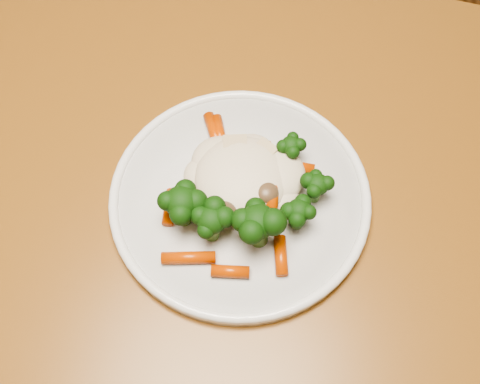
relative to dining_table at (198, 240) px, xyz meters
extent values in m
cube|color=brown|center=(0.00, 0.00, 0.09)|extent=(1.18, 0.87, 0.04)
cube|color=brown|center=(-0.44, 0.37, -0.28)|extent=(0.07, 0.07, 0.71)
cylinder|color=white|center=(0.05, 0.00, 0.12)|extent=(0.26, 0.26, 0.01)
ellipsoid|color=beige|center=(0.05, 0.02, 0.15)|extent=(0.11, 0.10, 0.04)
ellipsoid|color=black|center=(0.00, -0.03, 0.15)|extent=(0.05, 0.05, 0.05)
ellipsoid|color=black|center=(0.03, -0.05, 0.14)|extent=(0.05, 0.05, 0.04)
ellipsoid|color=black|center=(0.07, -0.04, 0.15)|extent=(0.06, 0.06, 0.05)
ellipsoid|color=black|center=(0.11, -0.02, 0.14)|extent=(0.04, 0.04, 0.03)
ellipsoid|color=black|center=(0.13, 0.01, 0.14)|extent=(0.04, 0.04, 0.03)
ellipsoid|color=black|center=(0.10, 0.05, 0.14)|extent=(0.03, 0.03, 0.03)
cylinder|color=#C34304|center=(0.02, 0.07, 0.13)|extent=(0.03, 0.04, 0.01)
cylinder|color=#C34304|center=(0.06, 0.05, 0.13)|extent=(0.04, 0.03, 0.01)
cylinder|color=#C34304|center=(0.10, 0.04, 0.13)|extent=(0.05, 0.01, 0.01)
cylinder|color=#C34304|center=(-0.02, -0.03, 0.13)|extent=(0.02, 0.04, 0.01)
cylinder|color=#C34304|center=(0.01, -0.08, 0.13)|extent=(0.05, 0.02, 0.01)
cylinder|color=#C34304|center=(0.06, -0.08, 0.13)|extent=(0.04, 0.02, 0.01)
cylinder|color=#C34304|center=(0.10, -0.06, 0.13)|extent=(0.02, 0.04, 0.01)
cylinder|color=#C34304|center=(0.08, 0.00, 0.14)|extent=(0.01, 0.05, 0.01)
cylinder|color=#C34304|center=(0.05, 0.03, 0.14)|extent=(0.01, 0.04, 0.01)
cylinder|color=#C34304|center=(0.01, 0.07, 0.13)|extent=(0.03, 0.05, 0.01)
ellipsoid|color=brown|center=(0.06, 0.02, 0.14)|extent=(0.03, 0.03, 0.02)
ellipsoid|color=brown|center=(0.08, 0.00, 0.14)|extent=(0.02, 0.02, 0.02)
ellipsoid|color=brown|center=(0.04, 0.00, 0.14)|extent=(0.02, 0.02, 0.02)
ellipsoid|color=brown|center=(0.04, -0.03, 0.14)|extent=(0.03, 0.03, 0.02)
cube|color=#C9B486|center=(0.04, 0.05, 0.14)|extent=(0.03, 0.02, 0.01)
cube|color=#C9B486|center=(0.07, 0.05, 0.14)|extent=(0.03, 0.02, 0.01)
camera|label=1|loc=(0.10, -0.29, 0.66)|focal=45.00mm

